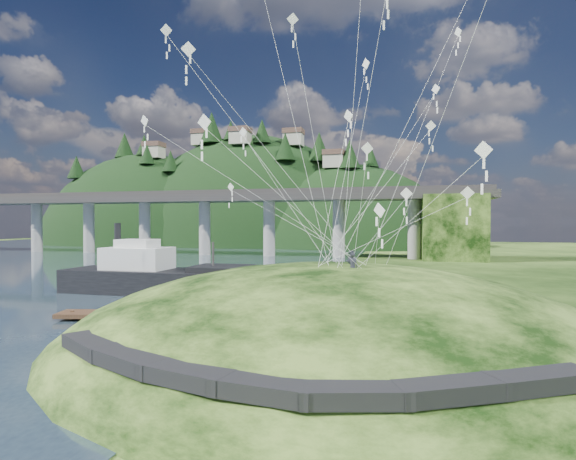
# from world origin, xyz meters

# --- Properties ---
(ground) EXTENTS (320.00, 320.00, 0.00)m
(ground) POSITION_xyz_m (0.00, 0.00, 0.00)
(ground) COLOR black
(ground) RESTS_ON ground
(grass_hill) EXTENTS (36.00, 32.00, 13.00)m
(grass_hill) POSITION_xyz_m (8.00, 2.00, -1.50)
(grass_hill) COLOR black
(grass_hill) RESTS_ON ground
(footpath) EXTENTS (22.29, 5.84, 0.83)m
(footpath) POSITION_xyz_m (7.46, -9.74, 2.08)
(footpath) COLOR black
(footpath) RESTS_ON ground
(bridge) EXTENTS (160.00, 11.00, 15.00)m
(bridge) POSITION_xyz_m (-26.46, 70.07, 9.70)
(bridge) COLOR #2D2B2B
(bridge) RESTS_ON ground
(far_ridge) EXTENTS (153.00, 70.00, 94.50)m
(far_ridge) POSITION_xyz_m (-43.58, 122.17, -7.44)
(far_ridge) COLOR black
(far_ridge) RESTS_ON ground
(work_barge) EXTENTS (21.37, 5.84, 7.48)m
(work_barge) POSITION_xyz_m (-12.98, 17.24, 1.87)
(work_barge) COLOR black
(work_barge) RESTS_ON ground
(wooden_dock) EXTENTS (13.74, 5.23, 0.97)m
(wooden_dock) POSITION_xyz_m (-7.14, 5.46, 0.43)
(wooden_dock) COLOR #392417
(wooden_dock) RESTS_ON ground
(kite_flyers) EXTENTS (1.32, 4.86, 1.80)m
(kite_flyers) POSITION_xyz_m (8.89, 3.25, 5.73)
(kite_flyers) COLOR #282A36
(kite_flyers) RESTS_ON ground
(kite_swarm) EXTENTS (21.35, 16.46, 20.73)m
(kite_swarm) POSITION_xyz_m (8.51, 2.89, 16.38)
(kite_swarm) COLOR white
(kite_swarm) RESTS_ON ground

